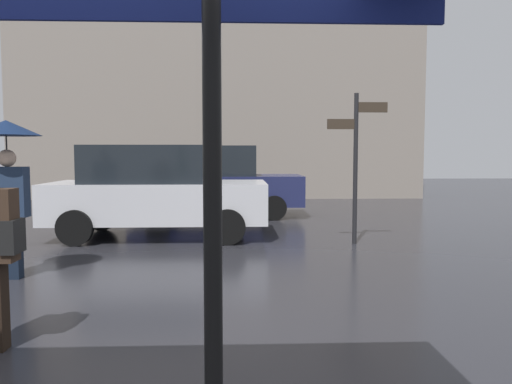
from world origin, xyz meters
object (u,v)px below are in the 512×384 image
(parked_car_left, at_px, (214,181))
(parked_car_right, at_px, (156,190))
(street_signpost, at_px, (356,153))
(pedestrian_with_umbrella, at_px, (7,162))

(parked_car_left, relative_size, parked_car_right, 1.06)
(street_signpost, bearing_deg, pedestrian_with_umbrella, -155.59)
(parked_car_left, relative_size, street_signpost, 1.63)
(parked_car_left, bearing_deg, pedestrian_with_umbrella, 74.66)
(parked_car_right, height_order, street_signpost, street_signpost)
(parked_car_right, xyz_separation_m, street_signpost, (3.74, -0.91, 0.74))
(pedestrian_with_umbrella, distance_m, parked_car_left, 6.95)
(parked_car_left, distance_m, street_signpost, 5.03)
(parked_car_left, xyz_separation_m, street_signpost, (2.73, -4.16, 0.73))
(parked_car_left, height_order, street_signpost, street_signpost)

